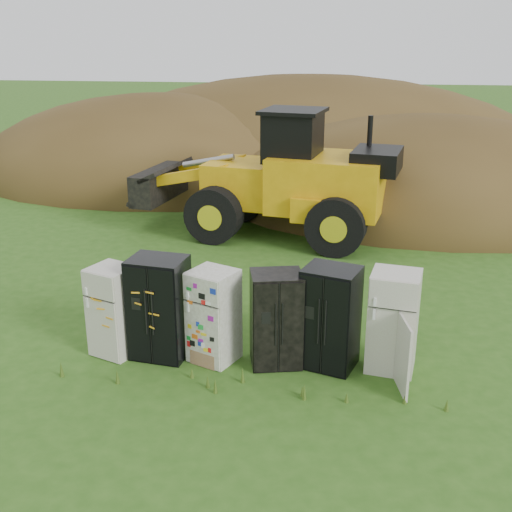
% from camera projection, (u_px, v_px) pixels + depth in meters
% --- Properties ---
extents(ground, '(120.00, 120.00, 0.00)m').
position_uv_depth(ground, '(250.00, 360.00, 11.24)').
color(ground, '#2B5416').
rests_on(ground, ground).
extents(fridge_leftmost, '(0.92, 0.91, 1.62)m').
position_uv_depth(fridge_leftmost, '(114.00, 311.00, 11.26)').
color(fridge_leftmost, beige).
rests_on(fridge_leftmost, ground).
extents(fridge_black_side, '(1.05, 0.88, 1.82)m').
position_uv_depth(fridge_black_side, '(159.00, 308.00, 11.14)').
color(fridge_black_side, black).
rests_on(fridge_black_side, ground).
extents(fridge_sticker, '(0.95, 0.93, 1.65)m').
position_uv_depth(fridge_sticker, '(214.00, 316.00, 11.02)').
color(fridge_sticker, white).
rests_on(fridge_sticker, ground).
extents(fridge_dark_mid, '(0.98, 0.86, 1.66)m').
position_uv_depth(fridge_dark_mid, '(276.00, 319.00, 10.88)').
color(fridge_dark_mid, black).
rests_on(fridge_dark_mid, ground).
extents(fridge_black_right, '(1.08, 0.98, 1.78)m').
position_uv_depth(fridge_black_right, '(330.00, 318.00, 10.80)').
color(fridge_black_right, black).
rests_on(fridge_black_right, ground).
extents(fridge_open_door, '(0.91, 0.86, 1.74)m').
position_uv_depth(fridge_open_door, '(393.00, 321.00, 10.71)').
color(fridge_open_door, beige).
rests_on(fridge_open_door, ground).
extents(wheel_loader, '(7.65, 4.24, 3.49)m').
position_uv_depth(wheel_loader, '(261.00, 173.00, 17.59)').
color(wheel_loader, gold).
rests_on(wheel_loader, ground).
extents(dirt_mound_right, '(14.05, 10.30, 5.74)m').
position_uv_depth(dirt_mound_right, '(428.00, 202.00, 21.41)').
color(dirt_mound_right, '#423015').
rests_on(dirt_mound_right, ground).
extents(dirt_mound_left, '(14.76, 11.07, 6.30)m').
position_uv_depth(dirt_mound_left, '(163.00, 174.00, 25.48)').
color(dirt_mound_left, '#423015').
rests_on(dirt_mound_left, ground).
extents(dirt_mound_back, '(20.24, 13.49, 7.47)m').
position_uv_depth(dirt_mound_back, '(309.00, 165.00, 27.24)').
color(dirt_mound_back, '#423015').
rests_on(dirt_mound_back, ground).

